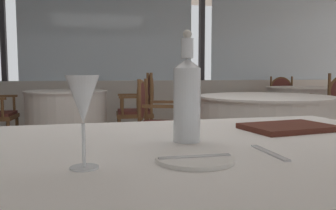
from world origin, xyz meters
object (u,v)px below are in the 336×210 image
(side_plate, at_px, (195,159))
(water_bottle, at_px, (187,97))
(wine_glass, at_px, (83,102))
(menu_book, at_px, (288,127))
(dining_chair_0_0, at_px, (154,117))
(dining_chair_2_0, at_px, (283,97))
(dining_chair_1_0, at_px, (141,104))

(side_plate, height_order, water_bottle, water_bottle)
(wine_glass, bearing_deg, menu_book, 25.48)
(dining_chair_0_0, relative_size, dining_chair_2_0, 1.00)
(menu_book, bearing_deg, water_bottle, -171.75)
(dining_chair_0_0, xyz_separation_m, dining_chair_1_0, (0.06, 1.11, 0.03))
(wine_glass, height_order, dining_chair_0_0, wine_glass)
(dining_chair_2_0, bearing_deg, water_bottle, -22.22)
(side_plate, xyz_separation_m, dining_chair_2_0, (3.42, 4.96, -0.23))
(water_bottle, height_order, wine_glass, water_bottle)
(dining_chair_0_0, distance_m, dining_chair_2_0, 3.83)
(menu_book, xyz_separation_m, dining_chair_2_0, (2.93, 4.61, -0.23))
(water_bottle, xyz_separation_m, menu_book, (0.43, 0.12, -0.13))
(water_bottle, bearing_deg, dining_chair_0_0, 80.53)
(water_bottle, distance_m, dining_chair_1_0, 3.47)
(wine_glass, bearing_deg, side_plate, 0.58)
(water_bottle, height_order, dining_chair_1_0, water_bottle)
(menu_book, distance_m, dining_chair_1_0, 3.32)
(side_plate, distance_m, wine_glass, 0.30)
(side_plate, height_order, dining_chair_2_0, dining_chair_2_0)
(menu_book, xyz_separation_m, dining_chair_0_0, (-0.05, 2.20, -0.23))
(dining_chair_0_0, xyz_separation_m, dining_chair_2_0, (2.98, 2.41, -0.00))
(dining_chair_0_0, bearing_deg, dining_chair_2_0, 58.33)
(dining_chair_1_0, bearing_deg, water_bottle, 87.17)
(wine_glass, bearing_deg, water_bottle, 37.21)
(water_bottle, height_order, dining_chair_2_0, water_bottle)
(side_plate, xyz_separation_m, wine_glass, (-0.26, -0.00, 0.14))
(side_plate, xyz_separation_m, dining_chair_0_0, (0.44, 2.55, -0.23))
(wine_glass, relative_size, dining_chair_2_0, 0.22)
(dining_chair_0_0, bearing_deg, side_plate, -80.38)
(water_bottle, bearing_deg, dining_chair_2_0, 54.53)
(water_bottle, xyz_separation_m, dining_chair_1_0, (0.44, 3.43, -0.33))
(wine_glass, bearing_deg, dining_chair_2_0, 53.45)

